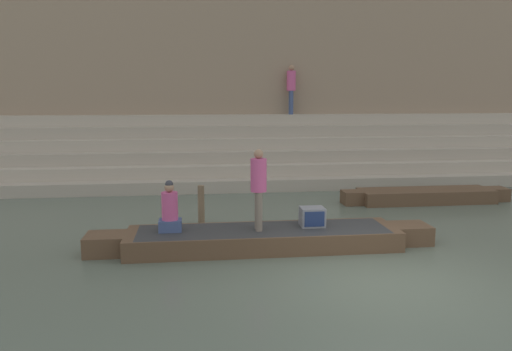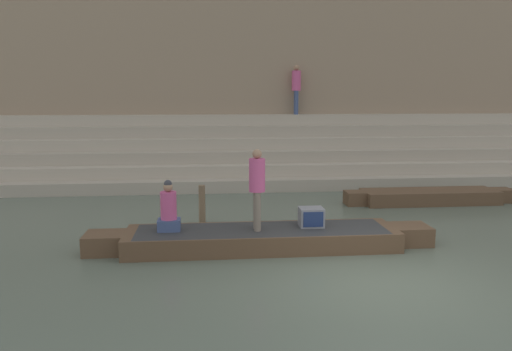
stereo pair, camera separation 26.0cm
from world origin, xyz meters
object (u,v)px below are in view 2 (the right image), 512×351
Objects in this scene: rowboat_main at (262,238)px; moored_boat_shore at (430,196)px; person_on_steps at (296,86)px; person_rowing at (169,210)px; mooring_post at (202,205)px; person_standing at (257,184)px; tv_set at (311,217)px.

rowboat_main is 6.42m from moored_boat_shore.
person_on_steps is (2.24, 8.77, 3.17)m from rowboat_main.
moored_boat_shore is at bearing 39.39° from person_rowing.
person_rowing is 1.08× the size of mooring_post.
person_on_steps reaches higher than person_standing.
person_standing is at bearing -61.69° from mooring_post.
person_rowing is 2.06m from mooring_post.
tv_set is 9.17m from person_on_steps.
person_on_steps reaches higher than person_rowing.
person_on_steps is (1.21, 8.65, 2.79)m from tv_set.
person_standing is 1.83m from person_rowing.
tv_set is at bearing 23.75° from person_standing.
mooring_post reaches higher than rowboat_main.
mooring_post is at bearing -29.77° from person_on_steps.
person_rowing is 2.09× the size of tv_set.
person_standing reaches higher than person_rowing.
person_standing is 9.34m from person_on_steps.
tv_set reaches higher than rowboat_main.
mooring_post is (-1.21, 2.03, 0.26)m from rowboat_main.
moored_boat_shore is (5.23, 3.73, -0.01)m from rowboat_main.
person_standing is at bearing 7.93° from person_rowing.
tv_set reaches higher than moored_boat_shore.
person_rowing reaches higher than moored_boat_shore.
rowboat_main is 4.29× the size of person_standing.
person_standing reaches higher than tv_set.
person_rowing is at bearing -27.88° from person_on_steps.
tv_set is at bearing -137.63° from moored_boat_shore.
moored_boat_shore is at bearing 35.06° from rowboat_main.
tv_set is at bearing -10.59° from person_on_steps.
person_on_steps is (3.45, 6.74, 2.91)m from mooring_post.
moored_boat_shore is at bearing 14.78° from mooring_post.
person_standing is at bearing -168.60° from tv_set.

